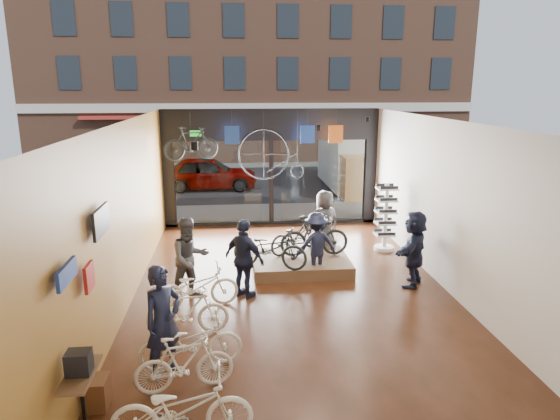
{
  "coord_description": "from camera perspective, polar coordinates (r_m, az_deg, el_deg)",
  "views": [
    {
      "loc": [
        -1.28,
        -10.15,
        4.5
      ],
      "look_at": [
        -0.16,
        1.4,
        1.61
      ],
      "focal_mm": 32.0,
      "sensor_mm": 36.0,
      "label": 1
    }
  ],
  "objects": [
    {
      "name": "ground_plane",
      "position": [
        11.18,
        1.51,
        -9.88
      ],
      "size": [
        7.0,
        12.0,
        0.04
      ],
      "primitive_type": "cube",
      "color": "black",
      "rests_on": "ground"
    },
    {
      "name": "ceiling",
      "position": [
        10.25,
        1.65,
        10.16
      ],
      "size": [
        7.0,
        12.0,
        0.04
      ],
      "primitive_type": "cube",
      "color": "black",
      "rests_on": "ground"
    },
    {
      "name": "wall_left",
      "position": [
        10.71,
        -17.46,
        -0.74
      ],
      "size": [
        0.04,
        12.0,
        3.8
      ],
      "primitive_type": "cube",
      "color": "olive",
      "rests_on": "ground"
    },
    {
      "name": "wall_right",
      "position": [
        11.52,
        19.23,
        0.13
      ],
      "size": [
        0.04,
        12.0,
        3.8
      ],
      "primitive_type": "cube",
      "color": "beige",
      "rests_on": "ground"
    },
    {
      "name": "wall_back",
      "position": [
        5.04,
        10.45,
        -17.35
      ],
      "size": [
        7.0,
        0.04,
        3.8
      ],
      "primitive_type": "cube",
      "color": "beige",
      "rests_on": "ground"
    },
    {
      "name": "storefront",
      "position": [
        16.4,
        -1.02,
        4.86
      ],
      "size": [
        7.0,
        0.26,
        3.8
      ],
      "primitive_type": null,
      "color": "black",
      "rests_on": "ground"
    },
    {
      "name": "exit_sign",
      "position": [
        16.13,
        -9.63,
        8.63
      ],
      "size": [
        0.35,
        0.06,
        0.18
      ],
      "primitive_type": "cube",
      "color": "#198C26",
      "rests_on": "storefront"
    },
    {
      "name": "street_road",
      "position": [
        25.58,
        -2.61,
        3.81
      ],
      "size": [
        30.0,
        18.0,
        0.02
      ],
      "primitive_type": "cube",
      "color": "black",
      "rests_on": "ground"
    },
    {
      "name": "sidewalk_near",
      "position": [
        17.95,
        -1.3,
        -0.35
      ],
      "size": [
        30.0,
        2.4,
        0.12
      ],
      "primitive_type": "cube",
      "color": "slate",
      "rests_on": "ground"
    },
    {
      "name": "sidewalk_far",
      "position": [
        29.51,
        -3.02,
        5.31
      ],
      "size": [
        30.0,
        2.0,
        0.12
      ],
      "primitive_type": "cube",
      "color": "slate",
      "rests_on": "ground"
    },
    {
      "name": "opposite_building",
      "position": [
        31.77,
        -3.41,
        18.47
      ],
      "size": [
        26.0,
        5.0,
        14.0
      ],
      "primitive_type": "cube",
      "color": "brown",
      "rests_on": "ground"
    },
    {
      "name": "street_car",
      "position": [
        22.49,
        -8.24,
        4.2
      ],
      "size": [
        4.32,
        1.74,
        1.47
      ],
      "primitive_type": "imported",
      "rotation": [
        0.0,
        0.0,
        1.57
      ],
      "color": "gray",
      "rests_on": "street_road"
    },
    {
      "name": "box_truck",
      "position": [
        22.06,
        8.72,
        5.51
      ],
      "size": [
        2.22,
        6.67,
        2.63
      ],
      "primitive_type": null,
      "color": "silver",
      "rests_on": "street_road"
    },
    {
      "name": "floor_bike_0",
      "position": [
        6.99,
        -11.13,
        -21.44
      ],
      "size": [
        1.86,
        0.72,
        0.96
      ],
      "primitive_type": "imported",
      "rotation": [
        0.0,
        0.0,
        1.62
      ],
      "color": "silver",
      "rests_on": "ground_plane"
    },
    {
      "name": "floor_bike_1",
      "position": [
        7.98,
        -10.91,
        -16.82
      ],
      "size": [
        1.55,
        0.68,
        0.9
      ],
      "primitive_type": "imported",
      "rotation": [
        0.0,
        0.0,
        1.75
      ],
      "color": "silver",
      "rests_on": "ground_plane"
    },
    {
      "name": "floor_bike_2",
      "position": [
        8.53,
        -10.14,
        -14.68
      ],
      "size": [
        1.75,
        0.83,
        0.88
      ],
      "primitive_type": "imported",
      "rotation": [
        0.0,
        0.0,
        1.72
      ],
      "color": "silver",
      "rests_on": "ground_plane"
    },
    {
      "name": "floor_bike_3",
      "position": [
        9.54,
        -10.51,
        -11.36
      ],
      "size": [
        1.55,
        0.58,
        0.91
      ],
      "primitive_type": "imported",
      "rotation": [
        0.0,
        0.0,
        1.67
      ],
      "color": "silver",
      "rests_on": "ground_plane"
    },
    {
      "name": "floor_bike_4",
      "position": [
        10.61,
        -9.48,
        -8.65
      ],
      "size": [
        1.82,
        0.94,
        0.91
      ],
      "primitive_type": "imported",
      "rotation": [
        0.0,
        0.0,
        1.77
      ],
      "color": "silver",
      "rests_on": "ground_plane"
    },
    {
      "name": "display_platform",
      "position": [
        12.67,
        2.37,
        -6.12
      ],
      "size": [
        2.4,
        1.8,
        0.3
      ],
      "primitive_type": "cube",
      "color": "brown",
      "rests_on": "ground_plane"
    },
    {
      "name": "display_bike_left",
      "position": [
        11.8,
        -1.18,
        -4.41
      ],
      "size": [
        1.93,
        1.28,
        0.96
      ],
      "primitive_type": "imported",
      "rotation": [
        0.0,
        0.0,
        1.18
      ],
      "color": "black",
      "rests_on": "display_platform"
    },
    {
      "name": "display_bike_mid",
      "position": [
        12.63,
        3.95,
        -2.98
      ],
      "size": [
        1.77,
        0.58,
        1.05
      ],
      "primitive_type": "imported",
      "rotation": [
        0.0,
        0.0,
        1.62
      ],
      "color": "black",
      "rests_on": "display_platform"
    },
    {
      "name": "display_bike_right",
      "position": [
        12.95,
        1.83,
        -2.93
      ],
      "size": [
        1.7,
        1.4,
        0.87
      ],
      "primitive_type": "imported",
      "rotation": [
        0.0,
        0.0,
        2.16
      ],
      "color": "black",
      "rests_on": "display_platform"
    },
    {
      "name": "customer_0",
      "position": [
        8.23,
        -13.22,
        -12.25
      ],
      "size": [
        0.79,
        0.78,
        1.83
      ],
      "primitive_type": "imported",
      "rotation": [
        0.0,
        0.0,
        0.77
      ],
      "color": "#161C33",
      "rests_on": "ground_plane"
    },
    {
      "name": "customer_1",
      "position": [
        10.93,
        -10.28,
        -5.48
      ],
      "size": [
        1.1,
        1.02,
        1.81
      ],
      "primitive_type": "imported",
      "rotation": [
        0.0,
        0.0,
        0.49
      ],
      "color": "#3F3F44",
      "rests_on": "ground_plane"
    },
    {
      "name": "customer_2",
      "position": [
        10.83,
        -4.08,
        -5.6
      ],
      "size": [
        1.06,
        1.0,
        1.75
      ],
      "primitive_type": "imported",
      "rotation": [
        0.0,
        0.0,
        2.42
      ],
      "color": "#161C33",
      "rests_on": "ground_plane"
    },
    {
      "name": "customer_3",
      "position": [
        12.09,
        4.16,
        -3.94
      ],
      "size": [
        1.12,
        0.79,
        1.58
      ],
      "primitive_type": "imported",
      "rotation": [
        0.0,
        0.0,
        3.35
      ],
      "color": "#161C33",
      "rests_on": "ground_plane"
    },
    {
      "name": "customer_4",
      "position": [
        13.64,
        5.11,
        -1.44
      ],
      "size": [
        1.01,
        0.82,
        1.78
      ],
      "primitive_type": "imported",
      "rotation": [
        0.0,
        0.0,
        3.48
      ],
      "color": "#3F3F44",
      "rests_on": "ground_plane"
    },
    {
      "name": "customer_5",
      "position": [
        11.86,
        15.08,
        -4.26
      ],
      "size": [
        1.31,
        1.68,
        1.78
      ],
      "primitive_type": "imported",
      "rotation": [
        0.0,
        0.0,
        4.16
      ],
      "color": "#161C33",
      "rests_on": "ground_plane"
    },
    {
      "name": "sunglasses_rack",
      "position": [
        14.21,
        11.95,
        -0.83
      ],
      "size": [
        0.66,
        0.59,
        1.89
      ],
      "primitive_type": null,
      "rotation": [
        0.0,
        0.0,
        -0.28
      ],
      "color": "white",
      "rests_on": "ground_plane"
    },
    {
      "name": "wall_merch",
      "position": [
        7.67,
        -21.35,
        -11.72
      ],
      "size": [
        0.4,
        2.4,
        2.6
      ],
      "primitive_type": null,
      "color": "navy",
      "rests_on": "wall_left"
    },
    {
      "name": "penny_farthing",
      "position": [
        14.82,
        -0.65,
        6.22
      ],
      "size": [
        1.89,
        0.06,
        1.52
      ],
      "primitive_type": null,
      "color": "black",
      "rests_on": "ceiling"
    },
    {
      "name": "hung_bike",
      "position": [
        14.48,
        -10.14,
        7.51
      ],
      "size": [
        1.64,
        0.93,
        0.95
      ],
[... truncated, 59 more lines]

